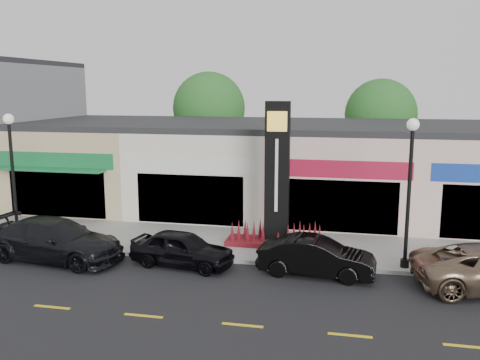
{
  "coord_description": "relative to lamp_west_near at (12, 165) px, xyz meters",
  "views": [
    {
      "loc": [
        5.66,
        -16.22,
        6.67
      ],
      "look_at": [
        1.48,
        4.0,
        2.91
      ],
      "focal_mm": 38.0,
      "sensor_mm": 36.0,
      "label": 1
    }
  ],
  "objects": [
    {
      "name": "tree_rear_west",
      "position": [
        4.0,
        17.0,
        1.74
      ],
      "size": [
        5.2,
        5.2,
        7.83
      ],
      "color": "#382619",
      "rests_on": "ground"
    },
    {
      "name": "shop_pink_e",
      "position": [
        20.5,
        8.97,
        -1.08
      ],
      "size": [
        7.0,
        10.01,
        4.8
      ],
      "color": "#D0AB9E",
      "rests_on": "ground"
    },
    {
      "name": "car_black_sedan",
      "position": [
        7.79,
        -1.13,
        -2.8
      ],
      "size": [
        2.2,
        4.18,
        1.36
      ],
      "primitive_type": "imported",
      "rotation": [
        0.0,
        0.0,
        1.41
      ],
      "color": "black",
      "rests_on": "ground"
    },
    {
      "name": "shop_beige",
      "position": [
        -0.5,
        8.96,
        -1.08
      ],
      "size": [
        7.0,
        10.85,
        4.8
      ],
      "color": "#C7B97F",
      "rests_on": "ground"
    },
    {
      "name": "car_black_conv",
      "position": [
        12.82,
        -1.09,
        -2.79
      ],
      "size": [
        1.86,
        4.29,
        1.37
      ],
      "primitive_type": "imported",
      "rotation": [
        0.0,
        0.0,
        1.47
      ],
      "color": "black",
      "rests_on": "ground"
    },
    {
      "name": "ground",
      "position": [
        8.0,
        -2.5,
        -3.48
      ],
      "size": [
        120.0,
        120.0,
        0.0
      ],
      "primitive_type": "plane",
      "color": "black",
      "rests_on": "ground"
    },
    {
      "name": "car_dark_sedan",
      "position": [
        2.71,
        -1.48,
        -2.67
      ],
      "size": [
        2.93,
        5.81,
        1.62
      ],
      "primitive_type": "imported",
      "rotation": [
        0.0,
        0.0,
        1.45
      ],
      "color": "black",
      "rests_on": "ground"
    },
    {
      "name": "lamp_west_near",
      "position": [
        0.0,
        0.0,
        0.0
      ],
      "size": [
        0.44,
        0.44,
        5.47
      ],
      "color": "black",
      "rests_on": "sidewalk"
    },
    {
      "name": "sidewalk",
      "position": [
        8.0,
        1.85,
        -3.4
      ],
      "size": [
        52.0,
        4.3,
        0.15
      ],
      "primitive_type": "cube",
      "color": "gray",
      "rests_on": "ground"
    },
    {
      "name": "shop_pink_w",
      "position": [
        13.5,
        8.97,
        -1.08
      ],
      "size": [
        7.0,
        10.01,
        4.8
      ],
      "color": "#D0AB9E",
      "rests_on": "ground"
    },
    {
      "name": "curb",
      "position": [
        8.0,
        -0.4,
        -3.4
      ],
      "size": [
        52.0,
        0.2,
        0.15
      ],
      "primitive_type": "cube",
      "color": "gray",
      "rests_on": "ground"
    },
    {
      "name": "tree_rear_mid",
      "position": [
        16.0,
        17.0,
        1.41
      ],
      "size": [
        4.8,
        4.8,
        7.29
      ],
      "color": "#382619",
      "rests_on": "ground"
    },
    {
      "name": "shop_cream",
      "position": [
        6.5,
        8.97,
        -1.08
      ],
      "size": [
        7.0,
        10.01,
        4.8
      ],
      "color": "beige",
      "rests_on": "ground"
    },
    {
      "name": "pylon_sign",
      "position": [
        11.0,
        1.7,
        -1.2
      ],
      "size": [
        4.2,
        1.3,
        6.0
      ],
      "color": "#5D101B",
      "rests_on": "sidewalk"
    },
    {
      "name": "lamp_east_near",
      "position": [
        16.0,
        0.0,
        0.0
      ],
      "size": [
        0.44,
        0.44,
        5.47
      ],
      "color": "black",
      "rests_on": "sidewalk"
    }
  ]
}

